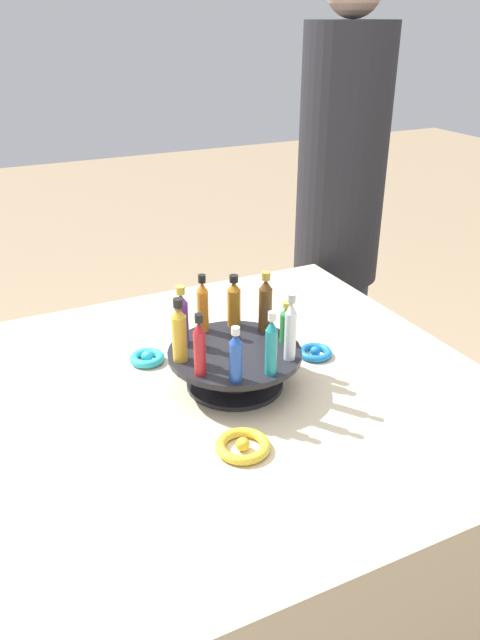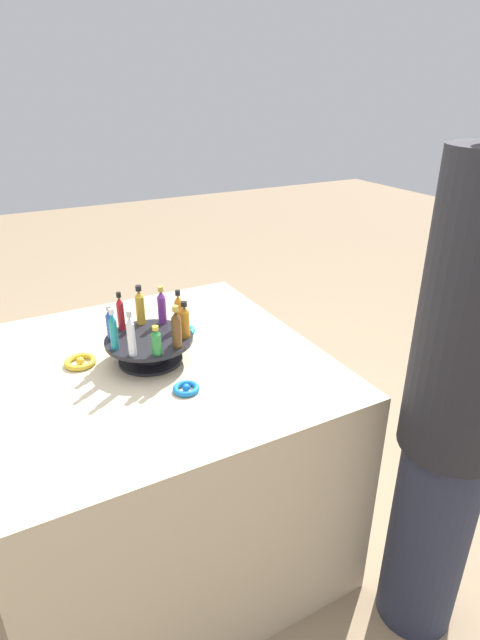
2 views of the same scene
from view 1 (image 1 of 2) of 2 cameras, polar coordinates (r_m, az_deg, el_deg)
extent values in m
plane|color=#997F60|center=(1.84, -0.37, -26.69)|extent=(12.00, 12.00, 0.00)
cube|color=beige|center=(1.55, -0.41, -18.08)|extent=(1.04, 1.04, 0.77)
cylinder|color=black|center=(1.30, -0.47, -5.73)|extent=(0.20, 0.20, 0.01)
cylinder|color=black|center=(1.29, -0.47, -4.42)|extent=(0.11, 0.11, 0.06)
cylinder|color=black|center=(1.27, -0.48, -3.03)|extent=(0.27, 0.27, 0.01)
cylinder|color=gold|center=(1.21, -5.55, -1.70)|extent=(0.03, 0.03, 0.09)
cone|color=gold|center=(1.19, -5.66, 0.74)|extent=(0.03, 0.03, 0.02)
cylinder|color=black|center=(1.18, -5.70, 1.56)|extent=(0.02, 0.02, 0.02)
cylinder|color=#B21E23|center=(1.16, -3.70, -3.07)|extent=(0.02, 0.02, 0.09)
cone|color=#B21E23|center=(1.14, -3.78, -0.65)|extent=(0.02, 0.02, 0.02)
cylinder|color=black|center=(1.13, -3.81, 0.16)|extent=(0.01, 0.01, 0.02)
cylinder|color=#234CAD|center=(1.15, -0.40, -3.82)|extent=(0.02, 0.02, 0.08)
cone|color=#234CAD|center=(1.12, -0.41, -1.70)|extent=(0.02, 0.02, 0.02)
cylinder|color=silver|center=(1.12, -0.41, -0.99)|extent=(0.02, 0.02, 0.01)
cylinder|color=teal|center=(1.16, 2.86, -2.96)|extent=(0.02, 0.02, 0.09)
cone|color=teal|center=(1.14, 2.92, -0.49)|extent=(0.02, 0.02, 0.02)
cylinder|color=silver|center=(1.13, 2.94, 0.35)|extent=(0.01, 0.01, 0.02)
cylinder|color=silver|center=(1.22, 4.61, -1.48)|extent=(0.02, 0.02, 0.10)
cone|color=silver|center=(1.19, 4.72, 1.11)|extent=(0.02, 0.02, 0.02)
cylinder|color=#B2B2B7|center=(1.18, 4.75, 1.98)|extent=(0.02, 0.02, 0.02)
cylinder|color=#288438|center=(1.29, 4.29, -0.72)|extent=(0.03, 0.03, 0.06)
cone|color=#288438|center=(1.27, 4.35, 0.86)|extent=(0.03, 0.03, 0.01)
cylinder|color=gold|center=(1.26, 4.37, 1.39)|extent=(0.02, 0.02, 0.01)
cylinder|color=brown|center=(1.33, 2.33, 0.96)|extent=(0.03, 0.03, 0.10)
cone|color=brown|center=(1.30, 2.37, 3.27)|extent=(0.03, 0.03, 0.02)
cylinder|color=#B79338|center=(1.30, 2.39, 4.05)|extent=(0.02, 0.02, 0.02)
cylinder|color=#AD6B19|center=(1.35, -0.56, 1.11)|extent=(0.03, 0.03, 0.08)
cone|color=#AD6B19|center=(1.33, -0.57, 3.13)|extent=(0.03, 0.03, 0.02)
cylinder|color=black|center=(1.32, -0.57, 3.80)|extent=(0.02, 0.02, 0.02)
cylinder|color=orange|center=(1.33, -3.42, 0.83)|extent=(0.02, 0.02, 0.09)
cone|color=orange|center=(1.30, -3.49, 3.05)|extent=(0.02, 0.02, 0.02)
cylinder|color=black|center=(1.30, -3.51, 3.80)|extent=(0.02, 0.02, 0.02)
cylinder|color=#702D93|center=(1.28, -5.34, -0.30)|extent=(0.03, 0.03, 0.09)
cone|color=#702D93|center=(1.25, -5.45, 1.96)|extent=(0.03, 0.03, 0.02)
cylinder|color=gold|center=(1.25, -5.48, 2.72)|extent=(0.02, 0.02, 0.02)
torus|color=gold|center=(1.12, 0.26, -11.44)|extent=(0.10, 0.10, 0.02)
sphere|color=gold|center=(1.12, 0.26, -11.29)|extent=(0.03, 0.03, 0.03)
torus|color=blue|center=(1.42, 6.88, -2.97)|extent=(0.08, 0.08, 0.02)
sphere|color=blue|center=(1.42, 6.88, -2.85)|extent=(0.02, 0.02, 0.02)
torus|color=#2DB7CC|center=(1.40, -8.50, -3.45)|extent=(0.08, 0.08, 0.02)
sphere|color=#2DB7CC|center=(1.40, -8.51, -3.32)|extent=(0.03, 0.03, 0.03)
cylinder|color=#282D42|center=(2.27, 8.03, -3.82)|extent=(0.23, 0.23, 0.68)
cylinder|color=#232328|center=(2.01, 9.36, 14.37)|extent=(0.27, 0.27, 0.77)
camera|label=2|loc=(1.92, 50.02, 20.51)|focal=28.00mm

